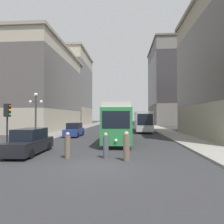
{
  "coord_description": "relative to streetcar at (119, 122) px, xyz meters",
  "views": [
    {
      "loc": [
        1.58,
        -10.44,
        2.74
      ],
      "look_at": [
        0.24,
        8.23,
        3.12
      ],
      "focal_mm": 31.22,
      "sensor_mm": 36.0,
      "label": 1
    }
  ],
  "objects": [
    {
      "name": "sidewalk_right",
      "position": [
        7.56,
        28.76,
        -2.03
      ],
      "size": [
        3.34,
        120.0,
        0.15
      ],
      "primitive_type": "cube",
      "color": "gray",
      "rests_on": "ground"
    },
    {
      "name": "traffic_light_near_left",
      "position": [
        -7.85,
        -8.06,
        0.72
      ],
      "size": [
        0.47,
        0.36,
        3.48
      ],
      "color": "#232328",
      "rests_on": "sidewalk_left"
    },
    {
      "name": "transit_bus",
      "position": [
        3.71,
        13.45,
        -0.15
      ],
      "size": [
        2.76,
        12.14,
        3.45
      ],
      "rotation": [
        0.0,
        0.0,
        -0.01
      ],
      "color": "black",
      "rests_on": "ground"
    },
    {
      "name": "building_left_midblock",
      "position": [
        -17.01,
        16.8,
        6.27
      ],
      "size": [
        13.0,
        24.16,
        16.32
      ],
      "color": "#B2A893",
      "rests_on": "ground"
    },
    {
      "name": "building_right_midblock",
      "position": [
        16.12,
        42.85,
        11.08
      ],
      "size": [
        14.38,
        21.08,
        25.6
      ],
      "color": "slate",
      "rests_on": "ground"
    },
    {
      "name": "lamp_post_left_near",
      "position": [
        -8.07,
        -3.16,
        1.29
      ],
      "size": [
        1.41,
        0.36,
        4.87
      ],
      "color": "#333338",
      "rests_on": "sidewalk_left"
    },
    {
      "name": "building_left_corner",
      "position": [
        -16.2,
        35.8,
        9.01
      ],
      "size": [
        11.39,
        18.13,
        21.59
      ],
      "color": "#B2A893",
      "rests_on": "ground"
    },
    {
      "name": "pedestrian_crossing_near",
      "position": [
        0.82,
        -9.74,
        -1.26
      ],
      "size": [
        0.4,
        0.4,
        1.8
      ],
      "rotation": [
        0.0,
        0.0,
        2.6
      ],
      "color": "#6B5B4C",
      "rests_on": "ground"
    },
    {
      "name": "parked_car_left_mid",
      "position": [
        -6.17,
        4.14,
        -1.26
      ],
      "size": [
        1.92,
        4.73,
        1.82
      ],
      "rotation": [
        0.0,
        0.0,
        0.01
      ],
      "color": "black",
      "rests_on": "ground"
    },
    {
      "name": "ground_plane",
      "position": [
        -0.79,
        -11.24,
        -2.1
      ],
      "size": [
        200.0,
        200.0,
        0.0
      ],
      "primitive_type": "plane",
      "color": "#303033"
    },
    {
      "name": "pedestrian_on_sidewalk",
      "position": [
        -2.99,
        -9.28,
        -1.31
      ],
      "size": [
        0.38,
        0.38,
        1.69
      ],
      "rotation": [
        0.0,
        0.0,
        3.53
      ],
      "color": "#6B5B4C",
      "rests_on": "ground"
    },
    {
      "name": "parked_car_left_near",
      "position": [
        -6.17,
        -8.05,
        -1.26
      ],
      "size": [
        1.99,
        4.97,
        1.82
      ],
      "rotation": [
        0.0,
        0.0,
        0.03
      ],
      "color": "black",
      "rests_on": "ground"
    },
    {
      "name": "pedestrian_crossing_far",
      "position": [
        -0.52,
        -9.11,
        -1.33
      ],
      "size": [
        0.37,
        0.37,
        1.65
      ],
      "rotation": [
        0.0,
        0.0,
        1.78
      ],
      "color": "#4C4C56",
      "rests_on": "ground"
    },
    {
      "name": "sidewalk_left",
      "position": [
        -9.14,
        28.76,
        -2.03
      ],
      "size": [
        3.34,
        120.0,
        0.15
      ],
      "primitive_type": "cube",
      "color": "gray",
      "rests_on": "ground"
    },
    {
      "name": "streetcar",
      "position": [
        0.0,
        0.0,
        0.0
      ],
      "size": [
        2.65,
        12.75,
        3.89
      ],
      "rotation": [
        0.0,
        0.0,
        -0.0
      ],
      "color": "black",
      "rests_on": "ground"
    }
  ]
}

